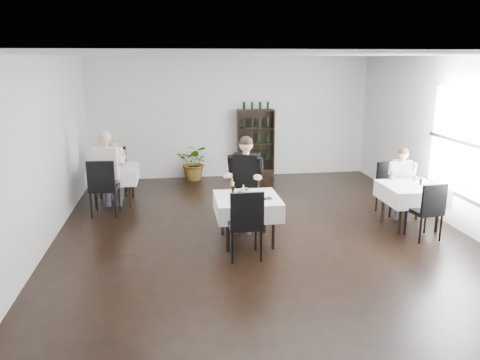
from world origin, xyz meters
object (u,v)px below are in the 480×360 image
wine_shelf (256,144)px  diner_main (245,176)px  main_table (247,206)px  potted_tree (195,162)px

wine_shelf → diner_main: 3.72m
main_table → diner_main: 0.77m
wine_shelf → potted_tree: bearing=-175.8°
potted_tree → main_table: bearing=-81.2°
wine_shelf → main_table: bearing=-101.8°
wine_shelf → diner_main: bearing=-102.9°
wine_shelf → main_table: wine_shelf is taller
wine_shelf → potted_tree: wine_shelf is taller
wine_shelf → diner_main: wine_shelf is taller
potted_tree → wine_shelf: bearing=4.2°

